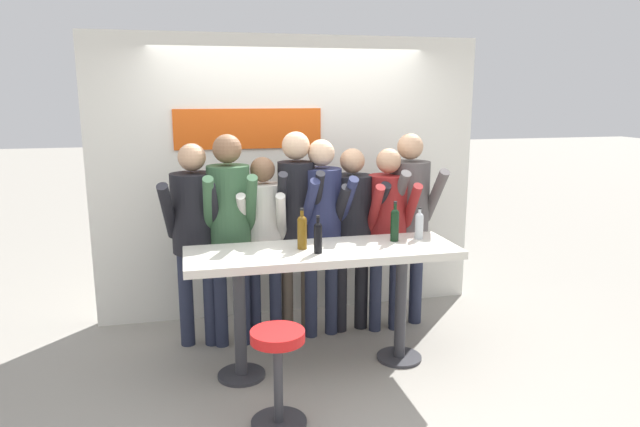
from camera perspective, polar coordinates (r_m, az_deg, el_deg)
The scene contains 16 objects.
ground_plane at distance 4.61m, azimuth 0.29°, elevation -15.10°, with size 40.00×40.00×0.00m, color gray.
back_wall at distance 5.43m, azimuth -2.97°, elevation 3.63°, with size 3.64×0.12×2.62m.
tasting_table at distance 4.31m, azimuth 0.30°, elevation -5.52°, with size 2.04×0.65×0.96m.
bar_stool at distance 3.73m, azimuth -4.23°, elevation -14.71°, with size 0.36×0.36×0.65m.
person_far_left at distance 4.75m, azimuth -12.43°, elevation -0.99°, with size 0.50×0.60×1.71m.
person_left at distance 4.68m, azimuth -9.05°, elevation -0.35°, with size 0.42×0.54×1.78m.
person_center_left at distance 4.79m, azimuth -5.65°, elevation -1.51°, with size 0.45×0.55×1.59m.
person_center at distance 4.81m, azimuth -2.36°, elevation 0.35°, with size 0.39×0.53×1.79m.
person_center_right at distance 4.83m, azimuth 0.16°, elevation -0.29°, with size 0.45×0.56×1.72m.
person_right at distance 4.97m, azimuth 3.23°, elevation -0.72°, with size 0.48×0.57×1.64m.
person_far_right at distance 4.98m, azimuth 6.77°, elevation -0.64°, with size 0.42×0.52×1.64m.
person_rightmost at distance 5.13m, azimuth 8.86°, elevation 0.48°, with size 0.45×0.56×1.76m.
wine_bottle_0 at distance 4.60m, azimuth 9.89°, elevation -1.06°, with size 0.07×0.07×0.25m.
wine_bottle_1 at distance 4.23m, azimuth -1.80°, elevation -1.70°, with size 0.07×0.07×0.31m.
wine_bottle_2 at distance 4.12m, azimuth -0.20°, elevation -2.27°, with size 0.06×0.06×0.28m.
wine_bottle_3 at distance 4.49m, azimuth 7.49°, elevation -0.97°, with size 0.07×0.07×0.32m.
Camera 1 is at (-0.97, -3.99, 2.10)m, focal length 32.00 mm.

